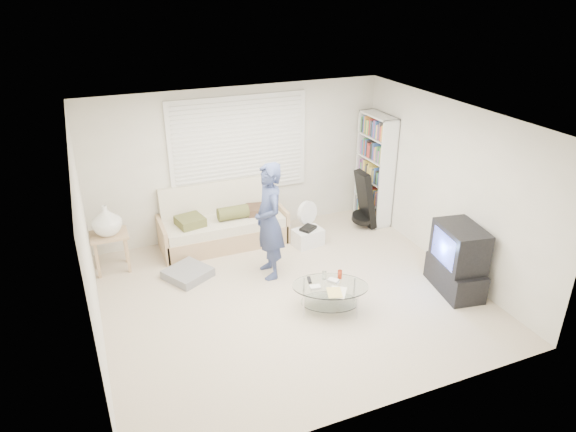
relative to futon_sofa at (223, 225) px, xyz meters
name	(u,v)px	position (x,y,z in m)	size (l,w,h in m)	color
ground	(291,295)	(0.44, -1.87, -0.33)	(5.00, 5.00, 0.00)	tan
room_shell	(278,175)	(0.44, -1.39, 1.30)	(5.02, 4.52, 2.51)	beige
window_blinds	(239,145)	(0.44, 0.33, 1.22)	(2.32, 0.08, 1.62)	silver
futon_sofa	(223,225)	(0.00, 0.00, 0.00)	(2.05, 0.83, 1.00)	tan
grey_floor_pillow	(188,273)	(-0.79, -0.84, -0.26)	(0.57, 0.57, 0.13)	slate
side_table	(107,223)	(-1.78, -0.20, 0.46)	(0.54, 0.43, 1.06)	tan
bookshelf	(375,169)	(2.76, -0.13, 0.64)	(0.31, 0.82, 1.95)	white
guitar_case	(365,204)	(2.46, -0.38, 0.13)	(0.39, 0.39, 1.04)	black
floor_fan	(307,216)	(1.38, -0.33, 0.07)	(0.42, 0.27, 0.68)	white
storage_bin	(308,237)	(1.28, -0.59, -0.18)	(0.51, 0.39, 0.33)	white
tv_unit	(457,260)	(2.64, -2.60, 0.15)	(0.63, 0.97, 0.99)	black
coffee_table	(330,290)	(0.79, -2.36, -0.03)	(1.17, 0.99, 0.49)	silver
standing_person	(269,221)	(0.37, -1.21, 0.54)	(0.64, 0.42, 1.75)	navy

